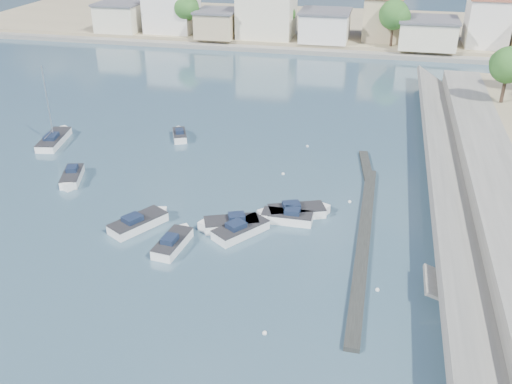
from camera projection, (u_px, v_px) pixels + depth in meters
ground at (322, 113)px, 73.23m from camera, size 400.00×400.00×0.00m
seawall_walkway at (511, 229)px, 45.78m from camera, size 5.00×90.00×1.80m
breakwater at (364, 223)px, 48.12m from camera, size 2.00×31.02×0.35m
far_shore_land at (352, 28)px, 117.98m from camera, size 160.00×40.00×1.40m
far_shore_quay at (343, 53)px, 99.92m from camera, size 160.00×2.50×0.80m
far_town at (409, 23)px, 100.87m from camera, size 113.01×12.80×8.35m
shore_trees at (395, 25)px, 93.11m from camera, size 74.56×38.32×7.92m
motorboat_a at (174, 242)px, 44.99m from camera, size 2.13×4.85×1.48m
motorboat_b at (243, 229)px, 46.77m from camera, size 4.36×4.95×1.48m
motorboat_c at (285, 217)px, 48.51m from camera, size 4.81×1.67×1.48m
motorboat_d at (228, 224)px, 47.46m from camera, size 5.05×3.40×1.48m
motorboat_e at (141, 222)px, 47.77m from camera, size 4.21×5.26×1.48m
motorboat_f at (180, 135)px, 65.38m from camera, size 2.68×3.88×1.48m
motorboat_g at (72, 178)px, 55.39m from camera, size 2.95×4.86×1.48m
motorboat_h at (300, 211)px, 49.41m from camera, size 5.41×3.58×1.48m
sailboat at (55, 139)px, 64.29m from camera, size 3.16×6.85×9.00m
mooring_buoys at (338, 207)px, 50.87m from camera, size 14.87×31.33×0.32m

